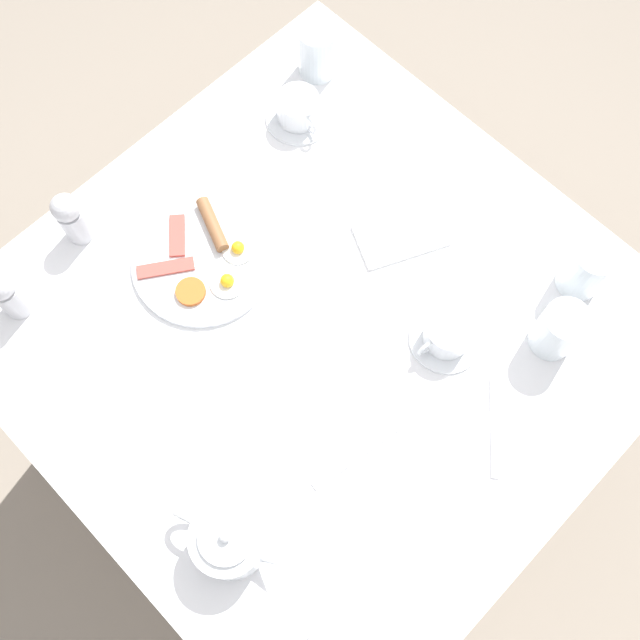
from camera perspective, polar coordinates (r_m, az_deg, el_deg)
ground_plane at (r=2.10m, az=-0.00°, el=-7.63°), size 8.00×8.00×0.00m
table at (r=1.42m, az=-0.00°, el=-1.30°), size 1.06×1.05×0.77m
breakfast_plate at (r=1.41m, az=-8.82°, el=4.58°), size 0.27×0.27×0.04m
teapot_near at (r=1.23m, az=-6.98°, el=-16.26°), size 0.20×0.12×0.12m
teacup_with_saucer_left at (r=1.34m, az=9.68°, el=-1.10°), size 0.13×0.13×0.06m
teacup_with_saucer_right at (r=1.54m, az=-1.66°, el=15.69°), size 0.13×0.13×0.06m
water_glass_tall at (r=1.59m, az=-0.18°, el=19.84°), size 0.08×0.08×0.11m
water_glass_short at (r=1.35m, az=17.74°, el=-0.72°), size 0.08×0.08×0.11m
wine_glass_spare at (r=1.41m, az=19.68°, el=3.68°), size 0.08×0.08×0.12m
pepper_grinder at (r=1.44m, az=-18.43°, el=7.45°), size 0.05×0.05×0.13m
salt_grinder at (r=1.42m, az=-22.77°, el=1.88°), size 0.05×0.05×0.13m
napkin_folded at (r=1.43m, az=6.16°, el=6.42°), size 0.16×0.19×0.01m
fork_by_plate at (r=1.33m, az=13.15°, el=-7.95°), size 0.13×0.14×0.00m
knife_by_plate at (r=1.29m, az=3.66°, el=-9.71°), size 0.05×0.23×0.00m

